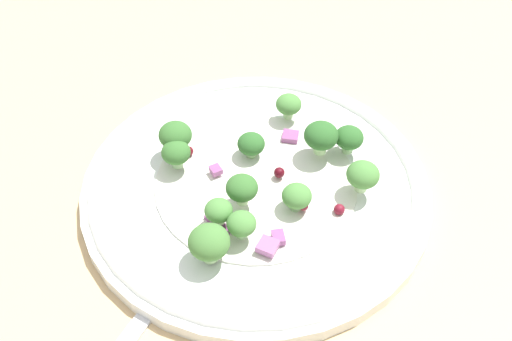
{
  "coord_description": "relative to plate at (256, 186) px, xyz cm",
  "views": [
    {
      "loc": [
        -8.03,
        -34.1,
        37.91
      ],
      "look_at": [
        2.82,
        -1.82,
        2.7
      ],
      "focal_mm": 43.62,
      "sensor_mm": 36.0,
      "label": 1
    }
  ],
  "objects": [
    {
      "name": "broccoli_floret_4",
      "position": [
        -2.59,
        -5.1,
        2.2
      ],
      "size": [
        2.19,
        2.19,
        2.22
      ],
      "color": "#8EB77A",
      "rests_on": "plate"
    },
    {
      "name": "onion_bit_2",
      "position": [
        -3.8,
        -4.0,
        0.54
      ],
      "size": [
        1.39,
        1.44,
        0.33
      ],
      "primitive_type": "cube",
      "rotation": [
        0.0,
        0.0,
        1.0
      ],
      "color": "#843D75",
      "rests_on": "plate"
    },
    {
      "name": "broccoli_floret_7",
      "position": [
        -4.04,
        -3.41,
        2.25
      ],
      "size": [
        2.11,
        2.11,
        2.13
      ],
      "color": "#9EC684",
      "rests_on": "plate"
    },
    {
      "name": "broccoli_floret_6",
      "position": [
        2.04,
        -3.62,
        1.88
      ],
      "size": [
        2.31,
        2.31,
        2.33
      ],
      "color": "#8EB77A",
      "rests_on": "plate"
    },
    {
      "name": "broccoli_floret_2",
      "position": [
        7.4,
        -3.74,
        2.54
      ],
      "size": [
        2.57,
        2.57,
        2.61
      ],
      "color": "#ADD18E",
      "rests_on": "plate"
    },
    {
      "name": "onion_bit_4",
      "position": [
        -3.29,
        1.55,
        1.05
      ],
      "size": [
        1.01,
        1.11,
        0.47
      ],
      "primitive_type": "cube",
      "rotation": [
        0.0,
        0.0,
        0.2
      ],
      "color": "#934C84",
      "rests_on": "plate"
    },
    {
      "name": "dressing_pool",
      "position": [
        -0.0,
        0.0,
        0.44
      ],
      "size": [
        16.26,
        16.26,
        0.2
      ],
      "primitive_type": "cylinder",
      "color": "white",
      "rests_on": "plate"
    },
    {
      "name": "cranberry_1",
      "position": [
        2.48,
        -4.01,
        1.07
      ],
      "size": [
        0.77,
        0.77,
        0.77
      ],
      "primitive_type": "sphere",
      "color": "maroon",
      "rests_on": "plate"
    },
    {
      "name": "onion_bit_1",
      "position": [
        -4.37,
        -2.56,
        0.65
      ],
      "size": [
        1.22,
        1.13,
        0.52
      ],
      "primitive_type": "cube",
      "rotation": [
        0.0,
        0.0,
        1.97
      ],
      "color": "#843D75",
      "rests_on": "plate"
    },
    {
      "name": "onion_bit_5",
      "position": [
        -0.35,
        -6.18,
        0.94
      ],
      "size": [
        1.09,
        1.33,
        0.53
      ],
      "primitive_type": "cube",
      "rotation": [
        0.0,
        0.0,
        1.41
      ],
      "color": "#934C84",
      "rests_on": "plate"
    },
    {
      "name": "broccoli_floret_1",
      "position": [
        5.14,
        6.36,
        2.15
      ],
      "size": [
        2.26,
        2.26,
        2.28
      ],
      "color": "#9EC684",
      "rests_on": "plate"
    },
    {
      "name": "onion_bit_0",
      "position": [
        4.42,
        3.89,
        0.78
      ],
      "size": [
        1.81,
        1.79,
        0.52
      ],
      "primitive_type": "cube",
      "rotation": [
        0.0,
        0.0,
        1.06
      ],
      "color": "#934C84",
      "rests_on": "plate"
    },
    {
      "name": "plate",
      "position": [
        0.0,
        0.0,
        0.0
      ],
      "size": [
        28.04,
        28.04,
        1.7
      ],
      "color": "white",
      "rests_on": "ground_plane"
    },
    {
      "name": "cranberry_0",
      "position": [
        5.01,
        -5.08,
        0.89
      ],
      "size": [
        0.87,
        0.87,
        0.87
      ],
      "primitive_type": "sphere",
      "color": "maroon",
      "rests_on": "plate"
    },
    {
      "name": "broccoli_floret_5",
      "position": [
        -5.23,
        5.05,
        2.69
      ],
      "size": [
        2.74,
        2.74,
        2.77
      ],
      "color": "#ADD18E",
      "rests_on": "plate"
    },
    {
      "name": "onion_bit_3",
      "position": [
        -1.37,
        -6.76,
        1.07
      ],
      "size": [
        1.98,
        1.98,
        0.53
      ],
      "primitive_type": "cube",
      "rotation": [
        0.0,
        0.0,
        0.79
      ],
      "color": "#A35B93",
      "rests_on": "plate"
    },
    {
      "name": "cranberry_3",
      "position": [
        1.91,
        -0.17,
        1.15
      ],
      "size": [
        0.87,
        0.87,
        0.87
      ],
      "primitive_type": "sphere",
      "color": "#4C0A14",
      "rests_on": "plate"
    },
    {
      "name": "broccoli_floret_8",
      "position": [
        -1.82,
        -2.08,
        2.53
      ],
      "size": [
        2.47,
        2.47,
        2.5
      ],
      "color": "#ADD18E",
      "rests_on": "plate"
    },
    {
      "name": "broccoli_floret_11",
      "position": [
        8.3,
        0.71,
        2.23
      ],
      "size": [
        2.4,
        2.4,
        2.43
      ],
      "color": "#8EB77A",
      "rests_on": "plate"
    },
    {
      "name": "ground_plane",
      "position": [
        -2.82,
        1.82,
        -1.86
      ],
      "size": [
        180.0,
        180.0,
        2.0
      ],
      "primitive_type": "cube",
      "color": "tan"
    },
    {
      "name": "broccoli_floret_3",
      "position": [
        -5.5,
        -6.08,
        2.34
      ],
      "size": [
        2.99,
        2.99,
        3.03
      ],
      "color": "#ADD18E",
      "rests_on": "plate"
    },
    {
      "name": "broccoli_floret_9",
      "position": [
        5.96,
        1.13,
        2.78
      ],
      "size": [
        2.83,
        2.83,
        2.87
      ],
      "color": "#ADD18E",
      "rests_on": "plate"
    },
    {
      "name": "broccoli_floret_0",
      "position": [
        0.59,
        3.0,
        1.8
      ],
      "size": [
        2.29,
        2.29,
        2.32
      ],
      "color": "#9EC684",
      "rests_on": "plate"
    },
    {
      "name": "broccoli_floret_10",
      "position": [
        -5.6,
        3.43,
        2.34
      ],
      "size": [
        2.36,
        2.36,
        2.39
      ],
      "color": "#8EB77A",
      "rests_on": "plate"
    },
    {
      "name": "cranberry_2",
      "position": [
        -4.37,
        4.7,
        0.99
      ],
      "size": [
        0.85,
        0.85,
        0.85
      ],
      "primitive_type": "sphere",
      "color": "maroon",
      "rests_on": "plate"
    }
  ]
}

